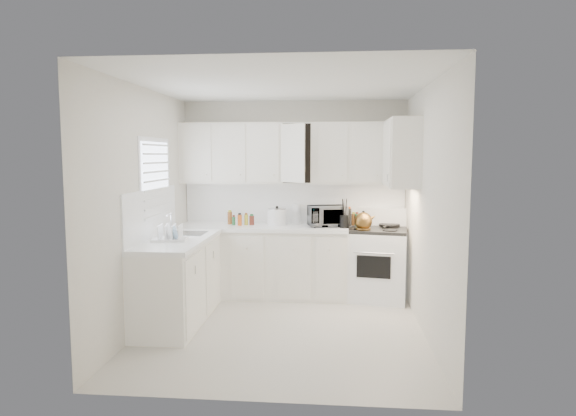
# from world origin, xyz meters

# --- Properties ---
(floor) EXTENTS (3.20, 3.20, 0.00)m
(floor) POSITION_xyz_m (0.00, 0.00, 0.00)
(floor) COLOR beige
(floor) RESTS_ON ground
(ceiling) EXTENTS (3.20, 3.20, 0.00)m
(ceiling) POSITION_xyz_m (0.00, 0.00, 2.60)
(ceiling) COLOR white
(ceiling) RESTS_ON ground
(wall_back) EXTENTS (3.00, 0.00, 3.00)m
(wall_back) POSITION_xyz_m (0.00, 1.60, 1.30)
(wall_back) COLOR silver
(wall_back) RESTS_ON ground
(wall_front) EXTENTS (3.00, 0.00, 3.00)m
(wall_front) POSITION_xyz_m (0.00, -1.60, 1.30)
(wall_front) COLOR silver
(wall_front) RESTS_ON ground
(wall_left) EXTENTS (0.00, 3.20, 3.20)m
(wall_left) POSITION_xyz_m (-1.50, 0.00, 1.30)
(wall_left) COLOR silver
(wall_left) RESTS_ON ground
(wall_right) EXTENTS (0.00, 3.20, 3.20)m
(wall_right) POSITION_xyz_m (1.50, 0.00, 1.30)
(wall_right) COLOR silver
(wall_right) RESTS_ON ground
(window_blinds) EXTENTS (0.06, 0.96, 1.06)m
(window_blinds) POSITION_xyz_m (-1.48, 0.35, 1.55)
(window_blinds) COLOR white
(window_blinds) RESTS_ON wall_left
(lower_cabinets_back) EXTENTS (2.22, 0.60, 0.90)m
(lower_cabinets_back) POSITION_xyz_m (-0.39, 1.30, 0.45)
(lower_cabinets_back) COLOR silver
(lower_cabinets_back) RESTS_ON floor
(lower_cabinets_left) EXTENTS (0.60, 1.60, 0.90)m
(lower_cabinets_left) POSITION_xyz_m (-1.20, 0.20, 0.45)
(lower_cabinets_left) COLOR silver
(lower_cabinets_left) RESTS_ON floor
(countertop_back) EXTENTS (2.24, 0.64, 0.05)m
(countertop_back) POSITION_xyz_m (-0.39, 1.29, 0.93)
(countertop_back) COLOR white
(countertop_back) RESTS_ON lower_cabinets_back
(countertop_left) EXTENTS (0.64, 1.62, 0.05)m
(countertop_left) POSITION_xyz_m (-1.19, 0.20, 0.93)
(countertop_left) COLOR white
(countertop_left) RESTS_ON lower_cabinets_left
(backsplash_back) EXTENTS (2.98, 0.02, 0.55)m
(backsplash_back) POSITION_xyz_m (0.00, 1.59, 1.23)
(backsplash_back) COLOR white
(backsplash_back) RESTS_ON wall_back
(backsplash_left) EXTENTS (0.02, 1.60, 0.55)m
(backsplash_left) POSITION_xyz_m (-1.49, 0.20, 1.23)
(backsplash_left) COLOR white
(backsplash_left) RESTS_ON wall_left
(upper_cabinets_back) EXTENTS (3.00, 0.33, 0.80)m
(upper_cabinets_back) POSITION_xyz_m (0.00, 1.44, 1.50)
(upper_cabinets_back) COLOR silver
(upper_cabinets_back) RESTS_ON wall_back
(upper_cabinets_right) EXTENTS (0.33, 0.90, 0.80)m
(upper_cabinets_right) POSITION_xyz_m (1.33, 0.82, 1.50)
(upper_cabinets_right) COLOR silver
(upper_cabinets_right) RESTS_ON wall_right
(sink) EXTENTS (0.42, 0.38, 0.30)m
(sink) POSITION_xyz_m (-1.19, 0.55, 1.07)
(sink) COLOR gray
(sink) RESTS_ON countertop_left
(stove) EXTENTS (0.87, 0.76, 1.19)m
(stove) POSITION_xyz_m (1.10, 1.27, 0.60)
(stove) COLOR white
(stove) RESTS_ON floor
(tea_kettle) EXTENTS (0.28, 0.24, 0.25)m
(tea_kettle) POSITION_xyz_m (0.92, 1.11, 1.07)
(tea_kettle) COLOR brown
(tea_kettle) RESTS_ON stove
(frying_pan) EXTENTS (0.42, 0.53, 0.04)m
(frying_pan) POSITION_xyz_m (1.28, 1.43, 0.97)
(frying_pan) COLOR black
(frying_pan) RESTS_ON stove
(microwave) EXTENTS (0.53, 0.38, 0.33)m
(microwave) POSITION_xyz_m (0.46, 1.32, 1.11)
(microwave) COLOR gray
(microwave) RESTS_ON countertop_back
(rice_cooker) EXTENTS (0.32, 0.32, 0.25)m
(rice_cooker) POSITION_xyz_m (-0.21, 1.37, 1.08)
(rice_cooker) COLOR white
(rice_cooker) RESTS_ON countertop_back
(paper_towel) EXTENTS (0.12, 0.12, 0.27)m
(paper_towel) POSITION_xyz_m (0.05, 1.52, 1.08)
(paper_towel) COLOR white
(paper_towel) RESTS_ON countertop_back
(utensil_crock) EXTENTS (0.15, 0.15, 0.39)m
(utensil_crock) POSITION_xyz_m (0.68, 1.19, 1.14)
(utensil_crock) COLOR black
(utensil_crock) RESTS_ON countertop_back
(dish_rack) EXTENTS (0.39, 0.32, 0.20)m
(dish_rack) POSITION_xyz_m (-1.24, 0.05, 1.05)
(dish_rack) COLOR white
(dish_rack) RESTS_ON countertop_left
(spice_left_0) EXTENTS (0.06, 0.06, 0.13)m
(spice_left_0) POSITION_xyz_m (-0.85, 1.42, 1.02)
(spice_left_0) COLOR brown
(spice_left_0) RESTS_ON countertop_back
(spice_left_1) EXTENTS (0.06, 0.06, 0.13)m
(spice_left_1) POSITION_xyz_m (-0.78, 1.33, 1.02)
(spice_left_1) COLOR #226838
(spice_left_1) RESTS_ON countertop_back
(spice_left_2) EXTENTS (0.06, 0.06, 0.13)m
(spice_left_2) POSITION_xyz_m (-0.70, 1.42, 1.02)
(spice_left_2) COLOR #CC571B
(spice_left_2) RESTS_ON countertop_back
(spice_left_3) EXTENTS (0.06, 0.06, 0.13)m
(spice_left_3) POSITION_xyz_m (-0.62, 1.33, 1.02)
(spice_left_3) COLOR gold
(spice_left_3) RESTS_ON countertop_back
(spice_left_4) EXTENTS (0.06, 0.06, 0.13)m
(spice_left_4) POSITION_xyz_m (-0.55, 1.42, 1.02)
(spice_left_4) COLOR maroon
(spice_left_4) RESTS_ON countertop_back
(sauce_right_0) EXTENTS (0.06, 0.06, 0.19)m
(sauce_right_0) POSITION_xyz_m (0.58, 1.46, 1.05)
(sauce_right_0) COLOR #CC571B
(sauce_right_0) RESTS_ON countertop_back
(sauce_right_1) EXTENTS (0.06, 0.06, 0.19)m
(sauce_right_1) POSITION_xyz_m (0.64, 1.40, 1.05)
(sauce_right_1) COLOR gold
(sauce_right_1) RESTS_ON countertop_back
(sauce_right_2) EXTENTS (0.06, 0.06, 0.19)m
(sauce_right_2) POSITION_xyz_m (0.69, 1.46, 1.05)
(sauce_right_2) COLOR maroon
(sauce_right_2) RESTS_ON countertop_back
(sauce_right_3) EXTENTS (0.06, 0.06, 0.19)m
(sauce_right_3) POSITION_xyz_m (0.74, 1.40, 1.05)
(sauce_right_3) COLOR black
(sauce_right_3) RESTS_ON countertop_back
(sauce_right_4) EXTENTS (0.06, 0.06, 0.19)m
(sauce_right_4) POSITION_xyz_m (0.80, 1.46, 1.05)
(sauce_right_4) COLOR brown
(sauce_right_4) RESTS_ON countertop_back
(sauce_right_5) EXTENTS (0.06, 0.06, 0.19)m
(sauce_right_5) POSITION_xyz_m (0.85, 1.40, 1.05)
(sauce_right_5) COLOR #226838
(sauce_right_5) RESTS_ON countertop_back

